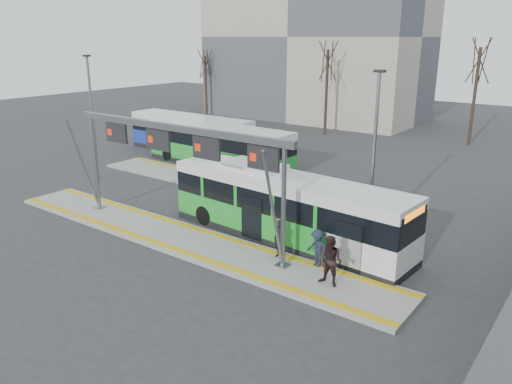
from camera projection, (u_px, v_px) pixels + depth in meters
ground at (181, 240)px, 23.26m from camera, size 120.00×120.00×0.00m
platform_main at (181, 238)px, 23.24m from camera, size 22.00×3.00×0.15m
platform_second at (226, 185)px, 31.64m from camera, size 20.00×3.00×0.15m
tactile_main at (181, 237)px, 23.21m from camera, size 22.00×2.65×0.02m
tactile_second at (237, 179)px, 32.49m from camera, size 20.00×0.35×0.02m
gantry at (175, 148)px, 22.37m from camera, size 13.00×1.68×5.20m
apartment_block at (317, 35)px, 56.02m from camera, size 24.50×12.50×18.40m
hero_bus at (286, 208)px, 22.92m from camera, size 12.26×3.37×3.33m
bg_bus_green at (218, 146)px, 35.99m from camera, size 12.12×3.02×3.01m
bg_bus_blue at (191, 134)px, 40.38m from camera, size 11.41×2.64×2.97m
passenger_a at (280, 239)px, 20.81m from camera, size 0.70×0.55×1.69m
passenger_b at (330, 261)px, 18.45m from camera, size 0.95×0.74×1.95m
passenger_c at (318, 248)px, 20.03m from camera, size 1.13×0.80×1.59m
tree_left at (328, 62)px, 46.43m from camera, size 1.40×1.40×8.96m
tree_mid at (479, 61)px, 41.73m from camera, size 1.40×1.40×9.31m
tree_far at (205, 64)px, 57.69m from camera, size 1.40×1.40×7.86m
lamp_west at (93, 116)px, 31.63m from camera, size 0.50×0.25×7.99m
lamp_east at (374, 152)px, 22.38m from camera, size 0.50×0.25×7.72m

